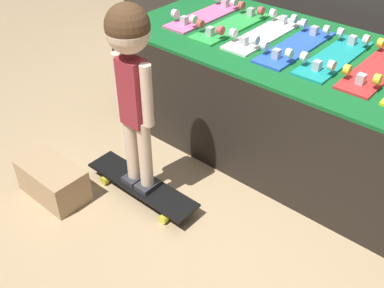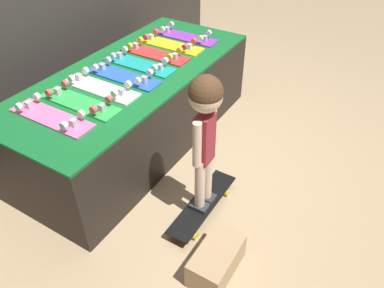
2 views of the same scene
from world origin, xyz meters
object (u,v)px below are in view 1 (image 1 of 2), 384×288
at_px(skateboard_teal_on_rack, 335,56).
at_px(skateboard_on_floor, 142,186).
at_px(skateboard_white_on_rack, 264,33).
at_px(skateboard_blue_on_rack, 296,45).
at_px(child, 131,68).
at_px(storage_box, 53,181).
at_px(skateboard_red_on_rack, 377,68).
at_px(skateboard_green_on_rack, 231,24).
at_px(skateboard_pink_on_rack, 206,14).

distance_m(skateboard_teal_on_rack, skateboard_on_floor, 1.29).
xyz_separation_m(skateboard_white_on_rack, skateboard_blue_on_rack, (0.23, -0.03, 0.00)).
xyz_separation_m(skateboard_blue_on_rack, skateboard_teal_on_rack, (0.23, 0.02, 0.00)).
bearing_deg(skateboard_on_floor, skateboard_teal_on_rack, 58.70).
bearing_deg(skateboard_white_on_rack, skateboard_teal_on_rack, -1.54).
bearing_deg(child, storage_box, -141.03).
height_order(skateboard_teal_on_rack, child, child).
height_order(skateboard_teal_on_rack, skateboard_red_on_rack, same).
bearing_deg(skateboard_blue_on_rack, storage_box, -120.25).
xyz_separation_m(skateboard_green_on_rack, skateboard_teal_on_rack, (0.70, 0.01, 0.00)).
relative_size(skateboard_pink_on_rack, child, 0.62).
distance_m(skateboard_pink_on_rack, skateboard_green_on_rack, 0.24).
bearing_deg(skateboard_green_on_rack, skateboard_white_on_rack, 4.33).
bearing_deg(skateboard_green_on_rack, skateboard_teal_on_rack, 0.42).
xyz_separation_m(skateboard_pink_on_rack, storage_box, (-0.04, -1.31, -0.61)).
bearing_deg(skateboard_teal_on_rack, skateboard_red_on_rack, 1.95).
relative_size(skateboard_white_on_rack, skateboard_red_on_rack, 1.00).
bearing_deg(skateboard_red_on_rack, skateboard_green_on_rack, -179.20).
bearing_deg(skateboard_green_on_rack, storage_box, -101.96).
height_order(skateboard_blue_on_rack, child, child).
distance_m(skateboard_pink_on_rack, skateboard_white_on_rack, 0.47).
bearing_deg(skateboard_red_on_rack, skateboard_teal_on_rack, -178.05).
xyz_separation_m(skateboard_white_on_rack, skateboard_red_on_rack, (0.70, -0.00, 0.00)).
xyz_separation_m(skateboard_blue_on_rack, skateboard_on_floor, (-0.35, -0.95, -0.64)).
distance_m(skateboard_blue_on_rack, skateboard_on_floor, 1.19).
bearing_deg(skateboard_blue_on_rack, skateboard_green_on_rack, 178.71).
bearing_deg(skateboard_on_floor, skateboard_green_on_rack, 96.94).
height_order(skateboard_pink_on_rack, skateboard_white_on_rack, same).
bearing_deg(skateboard_pink_on_rack, skateboard_blue_on_rack, -3.38).
bearing_deg(skateboard_on_floor, skateboard_blue_on_rack, 69.65).
height_order(skateboard_on_floor, child, child).
bearing_deg(skateboard_white_on_rack, skateboard_on_floor, -96.86).
distance_m(skateboard_green_on_rack, skateboard_white_on_rack, 0.23).
height_order(skateboard_green_on_rack, skateboard_teal_on_rack, same).
height_order(skateboard_white_on_rack, skateboard_teal_on_rack, same).
relative_size(skateboard_teal_on_rack, child, 0.62).
relative_size(skateboard_teal_on_rack, skateboard_on_floor, 0.88).
bearing_deg(skateboard_blue_on_rack, child, -110.35).
bearing_deg(skateboard_white_on_rack, skateboard_blue_on_rack, -6.88).
height_order(child, storage_box, child).
bearing_deg(skateboard_pink_on_rack, storage_box, -91.60).
height_order(skateboard_teal_on_rack, skateboard_on_floor, skateboard_teal_on_rack).
height_order(skateboard_pink_on_rack, storage_box, skateboard_pink_on_rack).
bearing_deg(skateboard_teal_on_rack, child, -121.30).
bearing_deg(skateboard_blue_on_rack, skateboard_on_floor, -110.35).
distance_m(skateboard_red_on_rack, child, 1.27).
relative_size(child, storage_box, 2.58).
bearing_deg(skateboard_teal_on_rack, skateboard_green_on_rack, -179.58).
xyz_separation_m(skateboard_green_on_rack, skateboard_blue_on_rack, (0.47, -0.01, 0.00)).
xyz_separation_m(skateboard_white_on_rack, skateboard_teal_on_rack, (0.47, -0.01, 0.00)).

